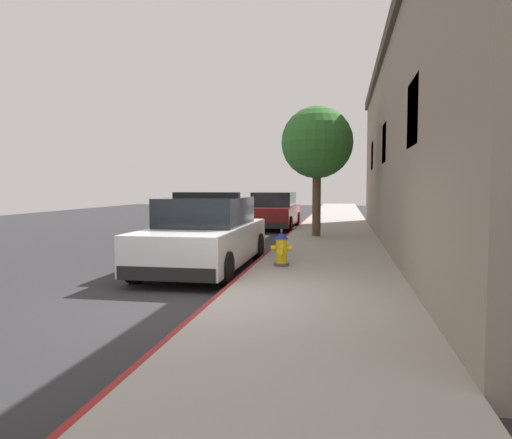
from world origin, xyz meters
The scene contains 8 objects.
ground_plane centered at (-4.54, 10.00, -0.10)m, with size 29.29×60.00×0.20m, color #2B2B2D.
sidewalk_pavement centered at (1.46, 10.00, 0.08)m, with size 2.91×60.00×0.17m, color #9E9991.
curb_painted_edge centered at (-0.04, 10.00, 0.08)m, with size 0.08×60.00×0.17m, color maroon.
storefront_building centered at (5.78, 7.09, 2.93)m, with size 5.97×20.48×5.84m.
police_cruiser centered at (-1.14, 3.16, 0.74)m, with size 1.94×4.84×1.68m.
parked_car_silver_ahead centered at (-1.14, 13.69, 0.74)m, with size 1.94×4.84×1.56m.
fire_hydrant centered at (0.57, 2.86, 0.52)m, with size 0.44×0.40×0.76m.
street_tree centered at (0.94, 9.12, 3.23)m, with size 2.36×2.36×4.27m.
Camera 1 is at (1.81, -6.97, 1.80)m, focal length 33.93 mm.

